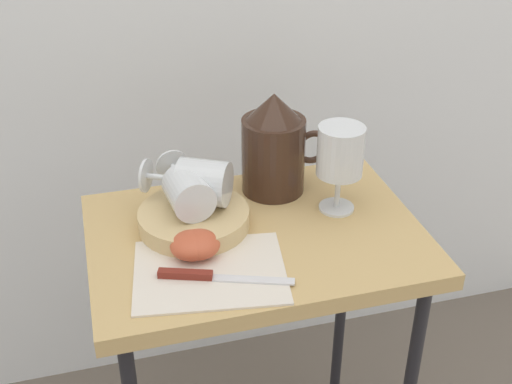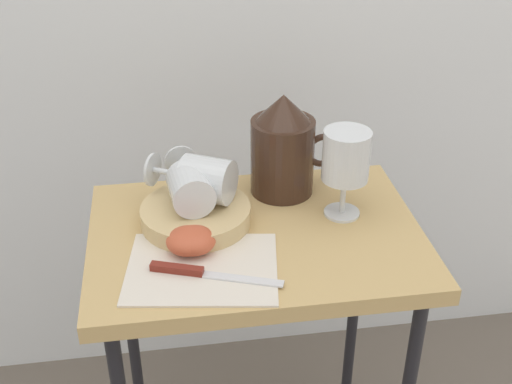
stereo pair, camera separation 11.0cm
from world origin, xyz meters
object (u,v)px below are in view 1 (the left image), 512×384
at_px(basket_tray, 194,219).
at_px(knife, 206,276).
at_px(pitcher, 274,152).
at_px(apple_half_left, 192,245).
at_px(wine_glass_tipped_near, 188,191).
at_px(wine_glass_tipped_far, 201,182).
at_px(table, 256,267).
at_px(apple_half_right, 198,244).
at_px(wine_glass_upright, 340,155).

bearing_deg(basket_tray, knife, -93.81).
bearing_deg(pitcher, knife, -126.86).
bearing_deg(apple_half_left, pitcher, 42.81).
height_order(wine_glass_tipped_near, wine_glass_tipped_far, wine_glass_tipped_far).
height_order(table, apple_half_left, apple_half_left).
xyz_separation_m(table, pitcher, (0.07, 0.13, 0.15)).
bearing_deg(apple_half_right, pitcher, 44.53).
bearing_deg(wine_glass_tipped_near, apple_half_left, -97.65).
bearing_deg(apple_half_left, wine_glass_tipped_near, 82.35).
bearing_deg(apple_half_right, wine_glass_upright, 16.13).
bearing_deg(wine_glass_tipped_far, wine_glass_tipped_near, -144.77).
height_order(apple_half_right, knife, apple_half_right).
relative_size(table, basket_tray, 3.58).
relative_size(basket_tray, wine_glass_upright, 1.18).
bearing_deg(knife, apple_half_left, 97.58).
bearing_deg(wine_glass_tipped_far, apple_half_left, -109.85).
bearing_deg(basket_tray, table, -21.96).
height_order(basket_tray, apple_half_left, apple_half_left).
distance_m(pitcher, knife, 0.31).
height_order(wine_glass_tipped_near, apple_half_left, wine_glass_tipped_near).
bearing_deg(pitcher, wine_glass_tipped_near, -154.07).
distance_m(pitcher, wine_glass_tipped_near, 0.20).
xyz_separation_m(pitcher, knife, (-0.18, -0.24, -0.07)).
relative_size(pitcher, wine_glass_upright, 1.20).
distance_m(basket_tray, knife, 0.15).
distance_m(pitcher, apple_half_left, 0.26).
bearing_deg(table, apple_half_left, -160.20).
bearing_deg(apple_half_left, table, 19.80).
height_order(pitcher, apple_half_right, pitcher).
bearing_deg(apple_half_left, wine_glass_tipped_far, 70.15).
xyz_separation_m(wine_glass_tipped_near, wine_glass_tipped_far, (0.03, 0.02, 0.00)).
height_order(pitcher, wine_glass_upright, pitcher).
distance_m(wine_glass_upright, wine_glass_tipped_far, 0.24).
xyz_separation_m(basket_tray, apple_half_left, (-0.02, -0.08, 0.01)).
distance_m(wine_glass_upright, wine_glass_tipped_near, 0.27).
bearing_deg(wine_glass_tipped_far, basket_tray, -129.25).
xyz_separation_m(pitcher, apple_half_right, (-0.18, -0.18, -0.06)).
bearing_deg(wine_glass_upright, pitcher, 132.79).
bearing_deg(wine_glass_tipped_near, wine_glass_upright, -2.51).
relative_size(wine_glass_tipped_near, wine_glass_tipped_far, 0.92).
xyz_separation_m(apple_half_right, knife, (-0.00, -0.06, -0.01)).
height_order(table, pitcher, pitcher).
distance_m(table, apple_half_left, 0.16).
relative_size(wine_glass_tipped_far, knife, 0.81).
height_order(table, apple_half_right, apple_half_right).
bearing_deg(apple_half_left, basket_tray, 77.39).
bearing_deg(pitcher, wine_glass_tipped_far, -155.93).
bearing_deg(knife, wine_glass_tipped_near, 88.80).
xyz_separation_m(table, apple_half_left, (-0.12, -0.04, 0.10)).
bearing_deg(apple_half_right, table, 21.82).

